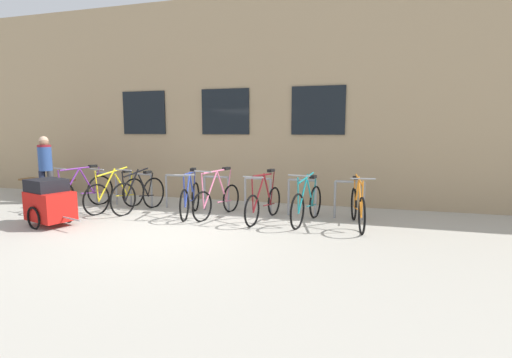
{
  "coord_description": "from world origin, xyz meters",
  "views": [
    {
      "loc": [
        3.48,
        -6.11,
        1.87
      ],
      "look_at": [
        1.28,
        1.6,
        0.82
      ],
      "focal_mm": 26.33,
      "sensor_mm": 36.0,
      "label": 1
    }
  ],
  "objects_px": {
    "wooden_bench": "(47,184)",
    "bike_trailer": "(49,202)",
    "bicycle_yellow": "(116,194)",
    "bicycle_teal": "(307,204)",
    "person_by_bench": "(46,166)",
    "bicycle_maroon": "(264,203)",
    "bicycle_pink": "(217,199)",
    "bicycle_black": "(139,194)",
    "bicycle_blue": "(190,198)",
    "backpack": "(47,198)",
    "bicycle_purple": "(81,191)",
    "bicycle_orange": "(358,207)",
    "person_browsing": "(45,165)"
  },
  "relations": [
    {
      "from": "bicycle_teal",
      "to": "bicycle_orange",
      "type": "bearing_deg",
      "value": 0.87
    },
    {
      "from": "bicycle_pink",
      "to": "backpack",
      "type": "height_order",
      "value": "bicycle_pink"
    },
    {
      "from": "bicycle_pink",
      "to": "bicycle_black",
      "type": "relative_size",
      "value": 0.99
    },
    {
      "from": "bicycle_black",
      "to": "bike_trailer",
      "type": "distance_m",
      "value": 1.87
    },
    {
      "from": "person_browsing",
      "to": "backpack",
      "type": "distance_m",
      "value": 0.99
    },
    {
      "from": "backpack",
      "to": "bicycle_maroon",
      "type": "bearing_deg",
      "value": -14.78
    },
    {
      "from": "bicycle_pink",
      "to": "bicycle_maroon",
      "type": "relative_size",
      "value": 0.98
    },
    {
      "from": "person_by_bench",
      "to": "backpack",
      "type": "height_order",
      "value": "person_by_bench"
    },
    {
      "from": "bicycle_pink",
      "to": "bicycle_maroon",
      "type": "bearing_deg",
      "value": -4.04
    },
    {
      "from": "bicycle_yellow",
      "to": "bicycle_blue",
      "type": "distance_m",
      "value": 1.9
    },
    {
      "from": "bicycle_maroon",
      "to": "bicycle_teal",
      "type": "bearing_deg",
      "value": 1.43
    },
    {
      "from": "bicycle_teal",
      "to": "bicycle_orange",
      "type": "xyz_separation_m",
      "value": [
        0.99,
        0.01,
        -0.0
      ]
    },
    {
      "from": "bicycle_purple",
      "to": "person_browsing",
      "type": "xyz_separation_m",
      "value": [
        -1.31,
        0.3,
        0.58
      ]
    },
    {
      "from": "bicycle_teal",
      "to": "person_browsing",
      "type": "bearing_deg",
      "value": 178.0
    },
    {
      "from": "bike_trailer",
      "to": "bicycle_maroon",
      "type": "bearing_deg",
      "value": 21.73
    },
    {
      "from": "bicycle_blue",
      "to": "wooden_bench",
      "type": "xyz_separation_m",
      "value": [
        -5.0,
        1.12,
        -0.02
      ]
    },
    {
      "from": "bicycle_yellow",
      "to": "bicycle_orange",
      "type": "height_order",
      "value": "bicycle_yellow"
    },
    {
      "from": "bicycle_teal",
      "to": "person_by_bench",
      "type": "height_order",
      "value": "person_by_bench"
    },
    {
      "from": "bicycle_yellow",
      "to": "bicycle_orange",
      "type": "distance_m",
      "value": 5.45
    },
    {
      "from": "bicycle_maroon",
      "to": "person_by_bench",
      "type": "height_order",
      "value": "person_by_bench"
    },
    {
      "from": "bicycle_pink",
      "to": "bicycle_orange",
      "type": "relative_size",
      "value": 0.95
    },
    {
      "from": "wooden_bench",
      "to": "bike_trailer",
      "type": "bearing_deg",
      "value": -44.42
    },
    {
      "from": "bicycle_teal",
      "to": "bicycle_maroon",
      "type": "relative_size",
      "value": 1.01
    },
    {
      "from": "bicycle_black",
      "to": "bicycle_blue",
      "type": "distance_m",
      "value": 1.32
    },
    {
      "from": "bicycle_pink",
      "to": "bicycle_purple",
      "type": "relative_size",
      "value": 0.94
    },
    {
      "from": "bicycle_yellow",
      "to": "person_by_bench",
      "type": "xyz_separation_m",
      "value": [
        -2.25,
        0.26,
        0.57
      ]
    },
    {
      "from": "bicycle_purple",
      "to": "person_by_bench",
      "type": "height_order",
      "value": "person_by_bench"
    },
    {
      "from": "person_by_bench",
      "to": "bicycle_blue",
      "type": "bearing_deg",
      "value": -3.65
    },
    {
      "from": "person_by_bench",
      "to": "bike_trailer",
      "type": "bearing_deg",
      "value": -44.17
    },
    {
      "from": "bicycle_teal",
      "to": "backpack",
      "type": "bearing_deg",
      "value": -178.03
    },
    {
      "from": "bicycle_pink",
      "to": "person_by_bench",
      "type": "distance_m",
      "value": 4.79
    },
    {
      "from": "bicycle_teal",
      "to": "bicycle_black",
      "type": "bearing_deg",
      "value": 179.81
    },
    {
      "from": "bicycle_yellow",
      "to": "bike_trailer",
      "type": "height_order",
      "value": "bicycle_yellow"
    },
    {
      "from": "bicycle_purple",
      "to": "bike_trailer",
      "type": "height_order",
      "value": "bicycle_purple"
    },
    {
      "from": "wooden_bench",
      "to": "backpack",
      "type": "height_order",
      "value": "wooden_bench"
    },
    {
      "from": "bicycle_yellow",
      "to": "bike_trailer",
      "type": "relative_size",
      "value": 1.2
    },
    {
      "from": "bicycle_teal",
      "to": "bicycle_blue",
      "type": "height_order",
      "value": "bicycle_teal"
    },
    {
      "from": "bicycle_teal",
      "to": "backpack",
      "type": "distance_m",
      "value": 6.3
    },
    {
      "from": "bicycle_yellow",
      "to": "bicycle_orange",
      "type": "relative_size",
      "value": 1.0
    },
    {
      "from": "bicycle_yellow",
      "to": "wooden_bench",
      "type": "relative_size",
      "value": 1.08
    },
    {
      "from": "bicycle_teal",
      "to": "bike_trailer",
      "type": "distance_m",
      "value": 5.1
    },
    {
      "from": "bicycle_teal",
      "to": "bicycle_maroon",
      "type": "height_order",
      "value": "bicycle_maroon"
    },
    {
      "from": "bicycle_teal",
      "to": "bicycle_orange",
      "type": "relative_size",
      "value": 0.98
    },
    {
      "from": "bicycle_pink",
      "to": "person_browsing",
      "type": "bearing_deg",
      "value": 177.81
    },
    {
      "from": "bicycle_teal",
      "to": "wooden_bench",
      "type": "distance_m",
      "value": 7.64
    },
    {
      "from": "bicycle_pink",
      "to": "bike_trailer",
      "type": "bearing_deg",
      "value": -150.24
    },
    {
      "from": "bicycle_maroon",
      "to": "backpack",
      "type": "bearing_deg",
      "value": -177.94
    },
    {
      "from": "bicycle_yellow",
      "to": "bicycle_teal",
      "type": "xyz_separation_m",
      "value": [
        4.46,
        0.04,
        -0.0
      ]
    },
    {
      "from": "person_by_bench",
      "to": "backpack",
      "type": "xyz_separation_m",
      "value": [
        0.42,
        -0.44,
        -0.74
      ]
    },
    {
      "from": "bicycle_yellow",
      "to": "bicycle_orange",
      "type": "bearing_deg",
      "value": 0.59
    }
  ]
}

